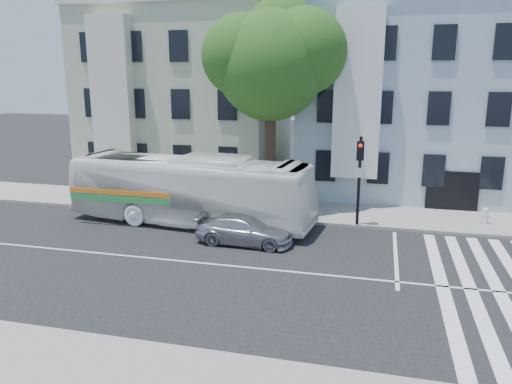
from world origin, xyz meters
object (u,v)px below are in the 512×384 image
(fire_hydrant, at_px, (485,215))
(traffic_signal, at_px, (359,170))
(bus, at_px, (190,190))
(sedan, at_px, (244,230))

(fire_hydrant, bearing_deg, traffic_signal, -163.92)
(bus, height_order, fire_hydrant, bus)
(sedan, height_order, fire_hydrant, sedan)
(traffic_signal, bearing_deg, bus, 169.73)
(sedan, relative_size, fire_hydrant, 5.22)
(sedan, relative_size, traffic_signal, 0.97)
(bus, xyz_separation_m, traffic_signal, (7.89, 1.22, 1.12))
(sedan, xyz_separation_m, traffic_signal, (4.57, 3.42, 2.19))
(traffic_signal, bearing_deg, fire_hydrant, -2.94)
(sedan, height_order, traffic_signal, traffic_signal)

